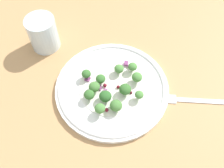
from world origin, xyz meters
TOP-DOWN VIEW (x-y plane):
  - ground_plane at (0.00, 0.00)cm, footprint 180.00×180.00cm
  - plate at (2.20, 0.76)cm, footprint 28.58×28.58cm
  - dressing_pool at (2.20, 0.76)cm, footprint 16.58×16.58cm
  - broccoli_floret_0 at (6.55, -0.03)cm, footprint 2.77×2.77cm
  - broccoli_floret_1 at (4.26, -1.61)cm, footprint 2.42×2.42cm
  - broccoli_floret_2 at (7.49, 6.09)cm, footprint 2.51×2.51cm
  - broccoli_floret_3 at (-2.45, 6.37)cm, footprint 2.11×2.11cm
  - broccoli_floret_4 at (-4.57, -1.67)cm, footprint 2.32×2.32cm
  - broccoli_floret_5 at (3.75, 6.74)cm, footprint 2.93×2.93cm
  - broccoli_floret_6 at (7.06, -4.30)cm, footprint 2.36×2.36cm
  - broccoli_floret_7 at (0.21, 3.67)cm, footprint 2.94×2.94cm
  - broccoli_floret_8 at (-4.15, 1.71)cm, footprint 2.64×2.64cm
  - broccoli_floret_9 at (5.10, 3.52)cm, footprint 2.97×2.97cm
  - broccoli_floret_10 at (8.47, 1.63)cm, footprint 2.53×2.53cm
  - broccoli_floret_11 at (-1.14, -2.50)cm, footprint 2.42×2.42cm
  - cranberry_0 at (-1.34, 4.24)cm, footprint 0.75×0.75cm
  - cranberry_1 at (5.97, 6.31)cm, footprint 0.94×0.94cm
  - cranberry_2 at (0.88, 1.62)cm, footprint 0.83×0.83cm
  - cranberry_3 at (3.79, 0.16)cm, footprint 0.92×0.92cm
  - cranberry_4 at (-1.24, -3.36)cm, footprint 0.79×0.79cm
  - onion_bit_0 at (4.26, 1.41)cm, footprint 1.33×1.33cm
  - onion_bit_1 at (7.07, -3.68)cm, footprint 1.79×1.78cm
  - onion_bit_2 at (5.26, 0.07)cm, footprint 1.50×1.51cm
  - onion_bit_3 at (-3.94, -4.10)cm, footprint 1.59×1.64cm
  - onion_bit_4 at (-4.52, -2.91)cm, footprint 1.40×1.41cm
  - fork at (-15.32, 11.78)cm, footprint 17.37×10.09cm
  - water_glass at (13.50, -20.32)cm, footprint 7.89×7.89cm

SIDE VIEW (x-z plane):
  - ground_plane at x=0.00cm, z-range -2.00..0.00cm
  - fork at x=-15.32cm, z-range 0.00..0.50cm
  - plate at x=2.20cm, z-range 0.01..1.71cm
  - dressing_pool at x=2.20cm, z-range 1.20..1.40cm
  - cranberry_0 at x=-1.34cm, z-range 1.20..1.95cm
  - onion_bit_1 at x=7.07cm, z-range 1.35..1.87cm
  - onion_bit_2 at x=5.26cm, z-range 1.45..1.87cm
  - cranberry_2 at x=0.88cm, z-range 1.32..2.15cm
  - cranberry_1 at x=5.97cm, z-range 1.28..2.22cm
  - onion_bit_4 at x=-4.52cm, z-range 1.67..2.02cm
  - onion_bit_0 at x=4.26cm, z-range 1.67..2.05cm
  - cranberry_3 at x=3.79cm, z-range 1.48..2.39cm
  - onion_bit_3 at x=-3.94cm, z-range 1.66..2.23cm
  - cranberry_4 at x=-1.24cm, z-range 1.58..2.37cm
  - broccoli_floret_1 at x=4.26cm, z-range 1.65..4.10cm
  - broccoli_floret_0 at x=6.55cm, z-range 1.54..4.35cm
  - broccoli_floret_5 at x=3.75cm, z-range 1.51..4.47cm
  - broccoli_floret_9 at x=5.10cm, z-range 1.53..4.54cm
  - broccoli_floret_11 at x=-1.14cm, z-range 1.82..4.27cm
  - broccoli_floret_10 at x=8.47cm, z-range 1.79..4.35cm
  - broccoli_floret_6 at x=7.06cm, z-range 1.88..4.27cm
  - broccoli_floret_7 at x=0.21cm, z-range 1.64..4.62cm
  - broccoli_floret_4 at x=-4.57cm, z-range 1.98..4.33cm
  - broccoli_floret_3 at x=-2.45cm, z-range 2.09..4.23cm
  - broccoli_floret_8 at x=-4.15cm, z-range 1.92..4.59cm
  - broccoli_floret_2 at x=7.49cm, z-range 1.99..4.53cm
  - water_glass at x=13.50cm, z-range 0.00..9.44cm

